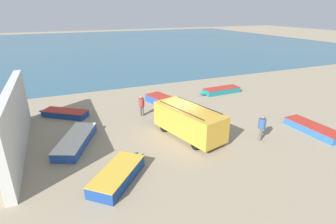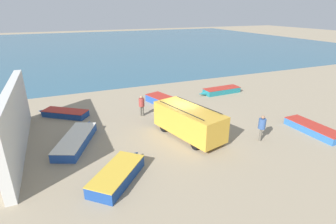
% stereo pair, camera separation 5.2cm
% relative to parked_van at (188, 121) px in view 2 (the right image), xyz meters
% --- Properties ---
extents(ground_plane, '(200.00, 200.00, 0.00)m').
position_rel_parked_van_xyz_m(ground_plane, '(0.45, 1.39, -1.15)').
color(ground_plane, gray).
extents(sea_water, '(120.00, 80.00, 0.01)m').
position_rel_parked_van_xyz_m(sea_water, '(0.45, 53.39, -1.14)').
color(sea_water, '#33607A').
rests_on(sea_water, ground_plane).
extents(harbor_wall, '(0.50, 11.10, 4.00)m').
position_rel_parked_van_xyz_m(harbor_wall, '(-10.60, 2.39, 0.85)').
color(harbor_wall, silver).
rests_on(harbor_wall, ground_plane).
extents(parked_van, '(3.38, 5.81, 2.19)m').
position_rel_parked_van_xyz_m(parked_van, '(0.00, 0.00, 0.00)').
color(parked_van, gold).
rests_on(parked_van, ground_plane).
extents(fishing_rowboat_0, '(1.48, 4.92, 0.54)m').
position_rel_parked_van_xyz_m(fishing_rowboat_0, '(8.55, -3.18, -0.88)').
color(fishing_rowboat_0, '#2D66AD').
rests_on(fishing_rowboat_0, ground_plane).
extents(fishing_rowboat_1, '(4.12, 3.37, 0.53)m').
position_rel_parked_van_xyz_m(fishing_rowboat_1, '(-7.83, 7.28, -0.88)').
color(fishing_rowboat_1, navy).
rests_on(fishing_rowboat_1, ground_plane).
extents(fishing_rowboat_2, '(2.62, 4.69, 0.68)m').
position_rel_parked_van_xyz_m(fishing_rowboat_2, '(0.96, 6.57, -0.81)').
color(fishing_rowboat_2, '#234CA3').
rests_on(fishing_rowboat_2, ground_plane).
extents(fishing_rowboat_3, '(3.68, 3.92, 0.67)m').
position_rel_parked_van_xyz_m(fishing_rowboat_3, '(-5.64, -3.07, -0.81)').
color(fishing_rowboat_3, navy).
rests_on(fishing_rowboat_3, ground_plane).
extents(fishing_rowboat_4, '(4.87, 1.47, 0.57)m').
position_rel_parked_van_xyz_m(fishing_rowboat_4, '(7.69, 7.56, -0.86)').
color(fishing_rowboat_4, '#1E757F').
rests_on(fishing_rowboat_4, ground_plane).
extents(fishing_rowboat_5, '(3.23, 5.46, 0.61)m').
position_rel_parked_van_xyz_m(fishing_rowboat_5, '(-7.30, 1.87, -0.84)').
color(fishing_rowboat_5, '#234CA3').
rests_on(fishing_rowboat_5, ground_plane).
extents(fisherman_0, '(0.47, 0.47, 1.81)m').
position_rel_parked_van_xyz_m(fisherman_0, '(4.21, -2.50, -0.07)').
color(fisherman_0, '#5B564C').
rests_on(fisherman_0, ground_plane).
extents(fisherman_1, '(0.46, 0.46, 1.75)m').
position_rel_parked_van_xyz_m(fisherman_1, '(-1.83, 4.84, -0.10)').
color(fisherman_1, '#5B564C').
rests_on(fisherman_1, ground_plane).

